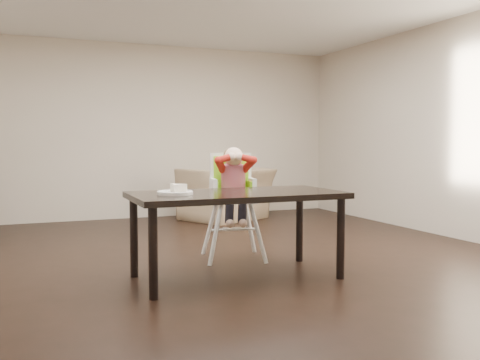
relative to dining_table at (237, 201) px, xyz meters
The scene contains 6 objects.
ground 0.89m from the dining_table, 69.49° to the left, with size 7.00×7.00×0.00m, color black.
room_walls 1.32m from the dining_table, 69.49° to the left, with size 6.02×7.02×2.71m.
dining_table is the anchor object (origin of this frame).
high_chair 0.81m from the dining_table, 70.84° to the left, with size 0.56×0.56×1.13m.
plate 0.55m from the dining_table, behind, with size 0.30×0.30×0.08m.
armchair 3.56m from the dining_table, 70.66° to the left, with size 1.21×0.78×1.05m, color tan.
Camera 1 is at (-1.91, -4.82, 1.18)m, focal length 40.00 mm.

